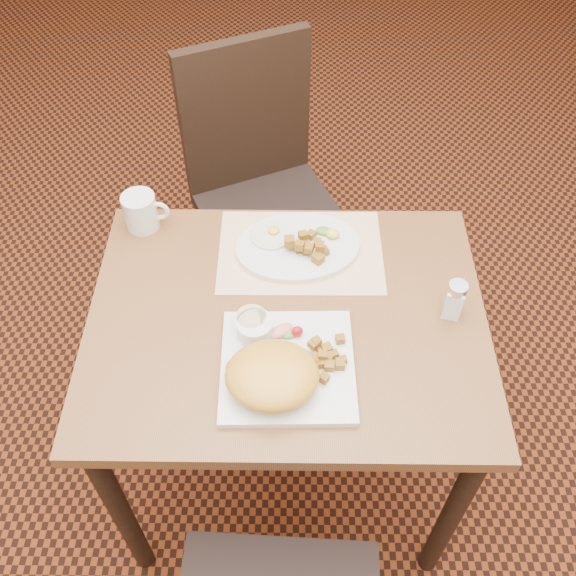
{
  "coord_description": "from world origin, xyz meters",
  "views": [
    {
      "loc": [
        0.01,
        -0.88,
        1.9
      ],
      "look_at": [
        0.0,
        0.03,
        0.82
      ],
      "focal_mm": 40.0,
      "sensor_mm": 36.0,
      "label": 1
    }
  ],
  "objects_px": {
    "plate_square": "(288,366)",
    "plate_oval": "(298,247)",
    "coffee_mug": "(142,211)",
    "table": "(287,345)",
    "salt_shaker": "(454,299)",
    "chair_far": "(261,181)"
  },
  "relations": [
    {
      "from": "plate_oval",
      "to": "coffee_mug",
      "type": "bearing_deg",
      "value": 167.99
    },
    {
      "from": "table",
      "to": "plate_oval",
      "type": "xyz_separation_m",
      "value": [
        0.02,
        0.21,
        0.12
      ]
    },
    {
      "from": "plate_oval",
      "to": "chair_far",
      "type": "bearing_deg",
      "value": 102.99
    },
    {
      "from": "plate_square",
      "to": "plate_oval",
      "type": "xyz_separation_m",
      "value": [
        0.02,
        0.34,
        0.0
      ]
    },
    {
      "from": "table",
      "to": "coffee_mug",
      "type": "bearing_deg",
      "value": 141.59
    },
    {
      "from": "coffee_mug",
      "to": "plate_oval",
      "type": "bearing_deg",
      "value": -12.01
    },
    {
      "from": "plate_square",
      "to": "plate_oval",
      "type": "height_order",
      "value": "plate_oval"
    },
    {
      "from": "table",
      "to": "plate_oval",
      "type": "relative_size",
      "value": 2.96
    },
    {
      "from": "table",
      "to": "plate_square",
      "type": "bearing_deg",
      "value": -88.81
    },
    {
      "from": "salt_shaker",
      "to": "coffee_mug",
      "type": "distance_m",
      "value": 0.79
    },
    {
      "from": "plate_square",
      "to": "coffee_mug",
      "type": "height_order",
      "value": "coffee_mug"
    },
    {
      "from": "table",
      "to": "chair_far",
      "type": "relative_size",
      "value": 0.93
    },
    {
      "from": "plate_square",
      "to": "plate_oval",
      "type": "relative_size",
      "value": 0.92
    },
    {
      "from": "table",
      "to": "plate_square",
      "type": "relative_size",
      "value": 3.21
    },
    {
      "from": "plate_oval",
      "to": "table",
      "type": "bearing_deg",
      "value": -96.69
    },
    {
      "from": "plate_oval",
      "to": "coffee_mug",
      "type": "xyz_separation_m",
      "value": [
        -0.39,
        0.08,
        0.04
      ]
    },
    {
      "from": "plate_oval",
      "to": "salt_shaker",
      "type": "height_order",
      "value": "salt_shaker"
    },
    {
      "from": "chair_far",
      "to": "plate_square",
      "type": "height_order",
      "value": "chair_far"
    },
    {
      "from": "plate_oval",
      "to": "plate_square",
      "type": "bearing_deg",
      "value": -93.57
    },
    {
      "from": "salt_shaker",
      "to": "coffee_mug",
      "type": "xyz_separation_m",
      "value": [
        -0.74,
        0.28,
        -0.0
      ]
    },
    {
      "from": "table",
      "to": "chair_far",
      "type": "height_order",
      "value": "chair_far"
    },
    {
      "from": "table",
      "to": "plate_oval",
      "type": "height_order",
      "value": "plate_oval"
    }
  ]
}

